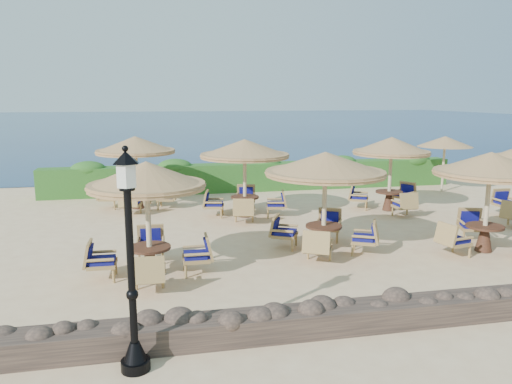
# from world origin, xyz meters

# --- Properties ---
(ground) EXTENTS (120.00, 120.00, 0.00)m
(ground) POSITION_xyz_m (0.00, 0.00, 0.00)
(ground) COLOR beige
(ground) RESTS_ON ground
(sea) EXTENTS (160.00, 160.00, 0.00)m
(sea) POSITION_xyz_m (0.00, 70.00, 0.00)
(sea) COLOR #0B1F47
(sea) RESTS_ON ground
(hedge) EXTENTS (18.00, 0.90, 1.20)m
(hedge) POSITION_xyz_m (0.00, 7.20, 0.60)
(hedge) COLOR #20511A
(hedge) RESTS_ON ground
(stone_wall) EXTENTS (15.00, 0.65, 0.44)m
(stone_wall) POSITION_xyz_m (0.00, -6.20, 0.22)
(stone_wall) COLOR #503D32
(stone_wall) RESTS_ON ground
(lamp_post) EXTENTS (0.44, 0.44, 3.31)m
(lamp_post) POSITION_xyz_m (-4.80, -6.80, 1.55)
(lamp_post) COLOR black
(lamp_post) RESTS_ON ground
(extra_parasol) EXTENTS (2.30, 2.30, 2.41)m
(extra_parasol) POSITION_xyz_m (7.80, 5.20, 2.17)
(extra_parasol) COLOR beige
(extra_parasol) RESTS_ON ground
(cafe_set_0) EXTENTS (2.81, 2.81, 2.65)m
(cafe_set_0) POSITION_xyz_m (-4.57, -2.77, 1.78)
(cafe_set_0) COLOR beige
(cafe_set_0) RESTS_ON ground
(cafe_set_1) EXTENTS (3.16, 3.16, 2.65)m
(cafe_set_1) POSITION_xyz_m (-0.05, -1.77, 1.91)
(cafe_set_1) COLOR beige
(cafe_set_1) RESTS_ON ground
(cafe_set_2) EXTENTS (2.88, 2.88, 2.65)m
(cafe_set_2) POSITION_xyz_m (4.11, -2.67, 1.93)
(cafe_set_2) COLOR beige
(cafe_set_2) RESTS_ON ground
(cafe_set_3) EXTENTS (2.88, 2.88, 2.65)m
(cafe_set_3) POSITION_xyz_m (-5.00, 4.56, 1.84)
(cafe_set_3) COLOR beige
(cafe_set_3) RESTS_ON ground
(cafe_set_4) EXTENTS (3.03, 3.03, 2.65)m
(cafe_set_4) POSITION_xyz_m (-1.38, 2.49, 1.88)
(cafe_set_4) COLOR beige
(cafe_set_4) RESTS_ON ground
(cafe_set_5) EXTENTS (2.77, 2.78, 2.65)m
(cafe_set_5) POSITION_xyz_m (3.88, 2.34, 1.90)
(cafe_set_5) COLOR beige
(cafe_set_5) RESTS_ON ground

